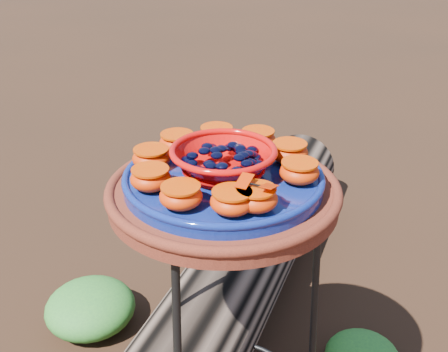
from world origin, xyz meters
TOP-DOWN VIEW (x-y plane):
  - plant_stand at (0.00, 0.00)m, footprint 0.44×0.44m
  - terracotta_saucer at (0.00, 0.00)m, footprint 0.45×0.45m
  - cobalt_plate at (0.00, 0.00)m, footprint 0.39×0.39m
  - red_bowl at (0.00, 0.00)m, footprint 0.19×0.19m
  - glass_gems at (0.00, 0.00)m, footprint 0.15×0.15m
  - orange_half_0 at (-0.03, -0.14)m, footprint 0.08×0.08m
  - orange_half_1 at (0.10, -0.11)m, footprint 0.08×0.08m
  - orange_half_2 at (0.14, -0.03)m, footprint 0.08×0.08m
  - orange_half_3 at (0.13, 0.06)m, footprint 0.08×0.08m
  - orange_half_4 at (0.07, 0.13)m, footprint 0.08×0.08m
  - orange_half_5 at (-0.02, 0.14)m, footprint 0.08×0.08m
  - orange_half_6 at (-0.10, 0.11)m, footprint 0.08×0.08m
  - orange_half_7 at (-0.14, 0.03)m, footprint 0.08×0.08m
  - orange_half_8 at (-0.13, -0.06)m, footprint 0.08×0.08m
  - orange_half_9 at (-0.07, -0.13)m, footprint 0.08×0.08m
  - butterfly at (-0.03, -0.14)m, footprint 0.10×0.09m
  - driftwood_log at (0.40, 0.44)m, footprint 1.54×1.24m
  - foliage_back at (-0.10, 0.61)m, footprint 0.29×0.29m

SIDE VIEW (x-z plane):
  - foliage_back at x=-0.10m, z-range 0.00..0.14m
  - driftwood_log at x=0.40m, z-range 0.00..0.30m
  - plant_stand at x=0.00m, z-range 0.00..0.70m
  - terracotta_saucer at x=0.00m, z-range 0.70..0.74m
  - cobalt_plate at x=0.00m, z-range 0.74..0.76m
  - orange_half_0 at x=-0.03m, z-range 0.76..0.80m
  - orange_half_1 at x=0.10m, z-range 0.76..0.80m
  - orange_half_2 at x=0.14m, z-range 0.76..0.80m
  - orange_half_3 at x=0.13m, z-range 0.76..0.80m
  - orange_half_4 at x=0.07m, z-range 0.76..0.80m
  - orange_half_5 at x=-0.02m, z-range 0.76..0.80m
  - orange_half_6 at x=-0.10m, z-range 0.76..0.80m
  - orange_half_7 at x=-0.14m, z-range 0.76..0.80m
  - orange_half_8 at x=-0.13m, z-range 0.76..0.80m
  - orange_half_9 at x=-0.07m, z-range 0.76..0.80m
  - red_bowl at x=0.00m, z-range 0.76..0.82m
  - butterfly at x=-0.03m, z-range 0.80..0.82m
  - glass_gems at x=0.00m, z-range 0.82..0.84m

